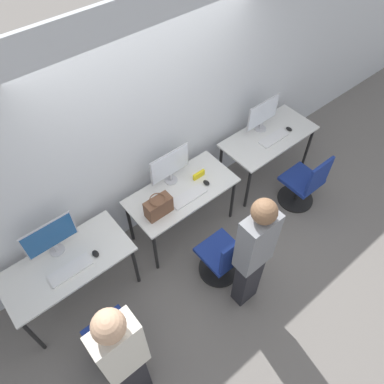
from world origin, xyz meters
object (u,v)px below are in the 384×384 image
object	(u,v)px
monitor_left	(50,237)
mouse_right	(289,129)
keyboard_left	(71,270)
keyboard_right	(274,138)
office_chair_right	(304,185)
mouse_left	(96,254)
monitor_center	(170,166)
person_left	(124,357)
mouse_center	(206,183)
office_chair_left	(116,342)
monitor_right	(263,114)
person_center	(254,253)
office_chair_center	(223,258)
handbag	(158,207)
keyboard_center	(189,197)

from	to	relation	value
monitor_left	mouse_right	bearing A→B (deg)	-4.84
mouse_right	keyboard_left	bearing A→B (deg)	-179.70
monitor_left	keyboard_right	bearing A→B (deg)	-5.10
keyboard_right	office_chair_right	bearing A→B (deg)	-88.42
mouse_left	office_chair_right	world-z (taller)	office_chair_right
monitor_center	person_left	bearing A→B (deg)	-137.49
monitor_center	mouse_center	world-z (taller)	monitor_center
keyboard_left	office_chair_left	size ratio (longest dim) A/B	0.50
mouse_left	monitor_right	world-z (taller)	monitor_right
office_chair_left	keyboard_right	world-z (taller)	office_chair_left
person_center	monitor_right	xyz separation A→B (m)	(1.51, 1.33, 0.05)
monitor_right	mouse_right	size ratio (longest dim) A/B	5.81
office_chair_right	mouse_left	bearing A→B (deg)	167.88
monitor_center	mouse_center	bearing A→B (deg)	-46.60
person_left	monitor_center	bearing A→B (deg)	42.51
mouse_left	mouse_center	distance (m)	1.47
office_chair_left	office_chair_center	distance (m)	1.43
office_chair_left	monitor_right	bearing A→B (deg)	18.56
person_left	mouse_right	distance (m)	3.44
mouse_left	office_chair_center	xyz separation A→B (m)	(1.14, -0.70, -0.41)
monitor_center	keyboard_left	bearing A→B (deg)	-168.23
office_chair_right	mouse_right	bearing A→B (deg)	66.05
keyboard_right	handbag	xyz separation A→B (m)	(-1.85, -0.02, 0.11)
keyboard_left	monitor_right	xyz separation A→B (m)	(2.93, 0.27, 0.24)
monitor_left	mouse_left	distance (m)	0.46
office_chair_center	office_chair_right	size ratio (longest dim) A/B	1.00
person_center	mouse_right	bearing A→B (deg)	31.16
office_chair_left	keyboard_right	size ratio (longest dim) A/B	1.99
mouse_left	office_chair_center	bearing A→B (deg)	-31.54
keyboard_left	mouse_left	bearing A→B (deg)	-0.23
person_left	monitor_left	bearing A→B (deg)	87.87
monitor_left	office_chair_center	size ratio (longest dim) A/B	0.60
office_chair_left	person_center	world-z (taller)	person_center
monitor_left	office_chair_right	xyz separation A→B (m)	(2.94, -0.86, -0.64)
person_left	handbag	distance (m)	1.57
mouse_center	keyboard_center	bearing A→B (deg)	-175.12
mouse_center	office_chair_center	distance (m)	0.88
mouse_right	handbag	xyz separation A→B (m)	(-2.13, -0.01, 0.10)
mouse_left	person_left	size ratio (longest dim) A/B	0.05
office_chair_center	person_center	world-z (taller)	person_center
mouse_left	office_chair_right	xyz separation A→B (m)	(2.66, -0.57, -0.41)
person_left	mouse_right	xyz separation A→B (m)	(3.25, 1.10, -0.22)
keyboard_center	mouse_center	size ratio (longest dim) A/B	4.87
keyboard_center	keyboard_right	bearing A→B (deg)	1.94
keyboard_right	office_chair_left	bearing A→B (deg)	-165.80
mouse_left	person_left	xyz separation A→B (m)	(-0.33, -1.08, 0.22)
person_left	handbag	xyz separation A→B (m)	(1.13, 1.09, -0.12)
monitor_center	keyboard_center	xyz separation A→B (m)	(0.00, -0.33, -0.24)
office_chair_center	mouse_right	world-z (taller)	office_chair_center
keyboard_center	office_chair_center	xyz separation A→B (m)	(-0.05, -0.68, -0.41)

